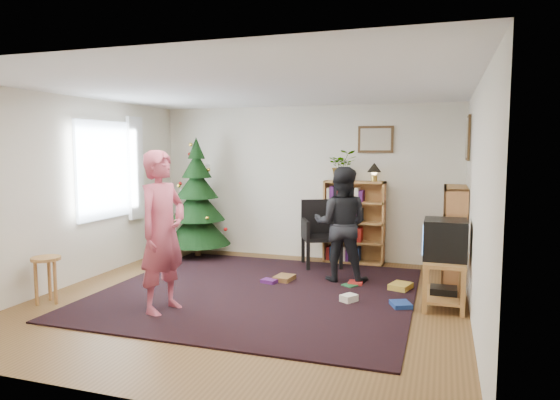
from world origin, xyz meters
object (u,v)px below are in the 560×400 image
(christmas_tree, at_px, (197,207))
(bookshelf_right, at_px, (454,233))
(table_lamp, at_px, (374,169))
(potted_plant, at_px, (342,165))
(crt_tv, at_px, (445,239))
(stool, at_px, (46,268))
(picture_back, at_px, (376,139))
(bookshelf_back, at_px, (354,221))
(armchair, at_px, (323,230))
(person_by_chair, at_px, (341,224))
(picture_right, at_px, (468,138))
(person_standing, at_px, (162,232))
(tv_stand, at_px, (444,278))

(christmas_tree, bearing_deg, bookshelf_right, -4.30)
(christmas_tree, bearing_deg, table_lamp, 7.56)
(bookshelf_right, relative_size, potted_plant, 2.69)
(crt_tv, relative_size, stool, 0.94)
(crt_tv, xyz_separation_m, table_lamp, (-1.06, 1.83, 0.72))
(bookshelf_right, height_order, crt_tv, bookshelf_right)
(picture_back, height_order, stool, picture_back)
(picture_back, relative_size, bookshelf_back, 0.42)
(picture_back, relative_size, crt_tv, 1.06)
(crt_tv, relative_size, armchair, 0.51)
(bookshelf_right, xyz_separation_m, person_by_chair, (-1.46, -0.48, 0.12))
(picture_right, xyz_separation_m, bookshelf_right, (-0.14, -0.09, -1.29))
(picture_right, distance_m, potted_plant, 1.96)
(potted_plant, bearing_deg, table_lamp, 0.00)
(picture_right, height_order, stool, picture_right)
(crt_tv, height_order, table_lamp, table_lamp)
(armchair, bearing_deg, bookshelf_right, -34.38)
(picture_right, height_order, person_standing, picture_right)
(stool, bearing_deg, potted_plant, 48.38)
(stool, bearing_deg, bookshelf_back, 46.44)
(potted_plant, bearing_deg, picture_right, -17.96)
(christmas_tree, height_order, stool, christmas_tree)
(christmas_tree, bearing_deg, potted_plant, 9.14)
(crt_tv, relative_size, table_lamp, 1.79)
(potted_plant, bearing_deg, stool, -131.62)
(tv_stand, distance_m, stool, 4.63)
(tv_stand, height_order, crt_tv, crt_tv)
(christmas_tree, bearing_deg, person_standing, -70.05)
(bookshelf_right, xyz_separation_m, person_standing, (-3.08, -2.36, 0.23))
(bookshelf_right, distance_m, crt_tv, 1.16)
(picture_back, distance_m, bookshelf_right, 1.93)
(bookshelf_back, bearing_deg, person_standing, -117.62)
(person_by_chair, bearing_deg, picture_back, -105.10)
(picture_back, bearing_deg, tv_stand, -61.49)
(armchair, bearing_deg, tv_stand, -64.12)
(bookshelf_right, relative_size, person_standing, 0.72)
(potted_plant, bearing_deg, person_standing, -114.59)
(picture_right, height_order, potted_plant, picture_right)
(christmas_tree, relative_size, potted_plant, 4.13)
(christmas_tree, distance_m, crt_tv, 4.19)
(christmas_tree, xyz_separation_m, table_lamp, (2.86, 0.38, 0.67))
(armchair, height_order, person_by_chair, person_by_chair)
(table_lamp, bearing_deg, tv_stand, -59.86)
(tv_stand, bearing_deg, picture_back, 118.51)
(potted_plant, bearing_deg, crt_tv, -49.58)
(armchair, height_order, table_lamp, table_lamp)
(bookshelf_right, xyz_separation_m, crt_tv, (-0.12, -1.15, 0.11))
(picture_back, height_order, potted_plant, picture_back)
(crt_tv, height_order, armchair, armchair)
(christmas_tree, relative_size, armchair, 1.97)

